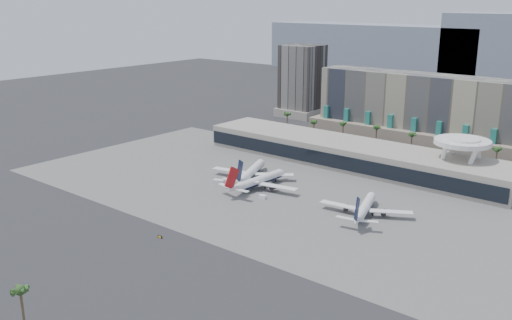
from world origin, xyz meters
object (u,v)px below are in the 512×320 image
Objects in this scene: airliner_left at (251,172)px; airliner_right at (365,208)px; airliner_centre at (258,181)px; service_vehicle_a at (219,182)px; taxiway_sign at (160,237)px; service_vehicle_b at (263,197)px.

airliner_left is 66.85m from airliner_right.
airliner_centre is 1.11× the size of airliner_right.
service_vehicle_a is 64.58m from taxiway_sign.
airliner_centre is at bearing 92.56° from taxiway_sign.
service_vehicle_a is (-17.69, -7.80, -2.44)m from airliner_centre.
airliner_left is at bearing 155.10° from airliner_right.
airliner_right is at bearing 51.05° from taxiway_sign.
airliner_right is (66.36, -8.07, -0.29)m from airliner_left.
airliner_right is (54.93, 0.65, -0.25)m from airliner_centre.
airliner_centre is 19.81× the size of taxiway_sign.
airliner_right is 73.14m from service_vehicle_a.
airliner_right is at bearing 2.69° from airliner_centre.
service_vehicle_a is 1.60× the size of service_vehicle_b.
taxiway_sign is (-46.98, -67.72, -2.95)m from airliner_right.
service_vehicle_b is at bearing -62.63° from airliner_left.
service_vehicle_b is (21.76, -18.45, -2.91)m from airliner_left.
service_vehicle_a is (-72.62, -8.45, -2.19)m from airliner_right.
airliner_left is 12.80× the size of service_vehicle_b.
airliner_left is 14.37m from airliner_centre.
airliner_centre is 8.36× the size of service_vehicle_a.
airliner_centre reaches higher than service_vehicle_b.
airliner_centre is (11.43, -8.72, -0.04)m from airliner_left.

